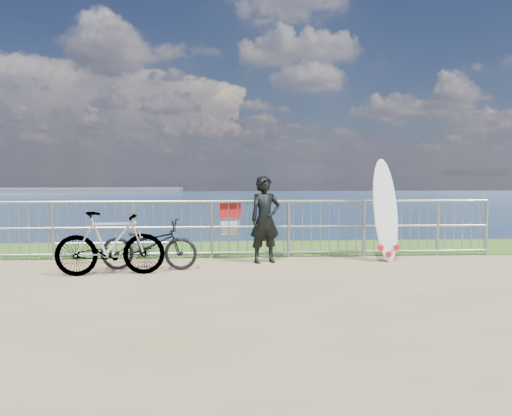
{
  "coord_description": "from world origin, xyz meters",
  "views": [
    {
      "loc": [
        -0.26,
        -8.03,
        1.65
      ],
      "look_at": [
        0.34,
        1.2,
        1.0
      ],
      "focal_mm": 35.0,
      "sensor_mm": 36.0,
      "label": 1
    }
  ],
  "objects": [
    {
      "name": "surfboard",
      "position": [
        2.77,
        1.11,
        0.89
      ],
      "size": [
        0.6,
        0.55,
        1.93
      ],
      "color": "silver",
      "rests_on": "ground"
    },
    {
      "name": "railing",
      "position": [
        0.02,
        1.6,
        0.58
      ],
      "size": [
        10.06,
        0.1,
        1.13
      ],
      "color": "#919399",
      "rests_on": "ground"
    },
    {
      "name": "seascape",
      "position": [
        -43.75,
        147.49,
        -4.03
      ],
      "size": [
        260.0,
        260.0,
        5.0
      ],
      "color": "brown",
      "rests_on": "ground"
    },
    {
      "name": "grass_strip",
      "position": [
        0.0,
        2.7,
        0.01
      ],
      "size": [
        120.0,
        120.0,
        0.0
      ],
      "primitive_type": "plane",
      "color": "#326A1D",
      "rests_on": "ground"
    },
    {
      "name": "bicycle_near",
      "position": [
        -1.54,
        0.49,
        0.43
      ],
      "size": [
        1.69,
        0.71,
        0.86
      ],
      "primitive_type": "imported",
      "rotation": [
        0.0,
        0.0,
        1.49
      ],
      "color": "black",
      "rests_on": "ground"
    },
    {
      "name": "bicycle_far",
      "position": [
        -2.09,
        0.06,
        0.52
      ],
      "size": [
        1.76,
        0.67,
        1.04
      ],
      "primitive_type": "imported",
      "rotation": [
        0.0,
        0.0,
        1.68
      ],
      "color": "black",
      "rests_on": "ground"
    },
    {
      "name": "surfer",
      "position": [
        0.49,
        1.04,
        0.8
      ],
      "size": [
        0.68,
        0.55,
        1.6
      ],
      "primitive_type": "imported",
      "rotation": [
        0.0,
        0.0,
        0.34
      ],
      "color": "black",
      "rests_on": "ground"
    },
    {
      "name": "bike_rack",
      "position": [
        -2.27,
        1.0,
        0.35
      ],
      "size": [
        2.01,
        0.05,
        0.42
      ],
      "color": "#919399",
      "rests_on": "ground"
    }
  ]
}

